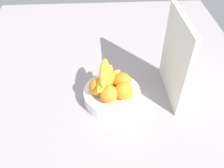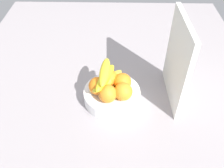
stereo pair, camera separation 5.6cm
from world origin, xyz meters
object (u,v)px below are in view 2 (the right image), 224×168
Objects in this scene: orange_back_right at (108,94)px; fruit_bowl at (112,96)px; orange_center at (110,78)px; banana_bunch at (106,79)px; cutting_board at (177,61)px; orange_front_right at (123,82)px; orange_front_left at (123,92)px; orange_back_left at (98,86)px.

fruit_bowl is at bearing 162.58° from orange_back_right.
fruit_bowl is 7.56cm from orange_center.
cutting_board is at bearing 95.45° from banana_bunch.
orange_front_right is 6.78cm from banana_bunch.
orange_front_right is 1.00× the size of orange_back_right.
orange_front_left is 24.01cm from cutting_board.
orange_back_left is (4.84, -4.88, 0.00)cm from orange_center.
orange_center is 3.16cm from banana_bunch.
banana_bunch is at bearing -174.17° from orange_back_right.
banana_bunch is at bearing -128.79° from orange_front_left.
orange_front_right is (-1.80, 4.26, 6.36)cm from fruit_bowl.
orange_front_right is at bearing 104.87° from orange_back_left.
orange_front_left and orange_front_right have the same top height.
cutting_board is at bearing 109.37° from orange_back_right.
cutting_board reaches higher than orange_front_right.
banana_bunch is 28.68cm from cutting_board.
orange_front_right is 1.00× the size of orange_center.
orange_front_left is at bearing 51.21° from banana_bunch.
orange_front_right is 22.99cm from cutting_board.
orange_back_right is (1.31, -6.17, 0.00)cm from orange_front_left.
orange_center is 9.14cm from orange_back_right.
orange_front_left and orange_center have the same top height.
orange_front_left is (3.84, 4.55, 6.36)cm from fruit_bowl.
orange_back_right is 7.06cm from banana_bunch.
fruit_bowl is at bearing -82.47° from cutting_board.
orange_front_right is (-5.64, -0.29, 0.00)cm from orange_front_left.
orange_back_right is 29.89cm from cutting_board.
orange_center and orange_back_right have the same top height.
orange_back_right is (6.95, -5.88, 0.00)cm from orange_front_right.
banana_bunch is at bearing -31.65° from orange_center.
orange_front_left is 5.64cm from orange_front_right.
fruit_bowl is 7.87cm from orange_front_right.
cutting_board is (-2.52, 21.04, 8.92)cm from orange_front_right.
fruit_bowl is at bearing 98.52° from orange_back_left.
orange_front_right is 0.20× the size of cutting_board.
orange_center is 1.00× the size of orange_back_right.
orange_center is (-3.97, -0.90, 6.36)cm from fruit_bowl.
orange_front_right is 0.40× the size of banana_bunch.
orange_back_left is (-2.97, -10.33, 0.00)cm from orange_front_left.
banana_bunch is 0.51× the size of cutting_board.
orange_front_left is at bearing 73.96° from orange_back_left.
orange_front_right is at bearing -85.34° from cutting_board.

